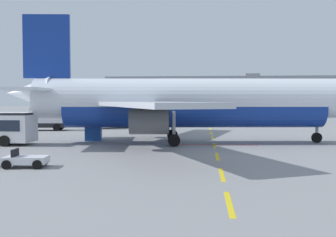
# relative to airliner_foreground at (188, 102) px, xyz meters

# --- Properties ---
(apron_paint_markings) EXTENTS (8.00, 97.00, 0.01)m
(apron_paint_markings) POSITION_rel_airliner_foreground_xyz_m (2.50, 14.63, -3.95)
(apron_paint_markings) COLOR yellow
(apron_paint_markings) RESTS_ON ground
(airliner_foreground) EXTENTS (34.82, 34.45, 12.20)m
(airliner_foreground) POSITION_rel_airliner_foreground_xyz_m (0.00, 0.00, 0.00)
(airliner_foreground) COLOR silver
(airliner_foreground) RESTS_ON ground
(airliner_mid_left) EXTENTS (25.50, 27.12, 10.13)m
(airliner_mid_left) POSITION_rel_airliner_foreground_xyz_m (-8.64, 68.70, -0.67)
(airliner_mid_left) COLOR silver
(airliner_mid_left) RESTS_ON ground
(airliner_far_right) EXTENTS (27.38, 27.13, 9.59)m
(airliner_far_right) POSITION_rel_airliner_foreground_xyz_m (21.26, 81.79, -0.84)
(airliner_far_right) COLOR silver
(airliner_far_right) RESTS_ON ground
(fuel_service_truck) EXTENTS (7.26, 3.39, 3.14)m
(fuel_service_truck) POSITION_rel_airliner_foreground_xyz_m (-20.14, 13.92, -2.30)
(fuel_service_truck) COLOR black
(fuel_service_truck) RESTS_ON ground
(ground_power_truck) EXTENTS (7.22, 5.72, 3.14)m
(ground_power_truck) POSITION_rel_airliner_foreground_xyz_m (-12.49, 18.79, -2.30)
(ground_power_truck) COLOR black
(ground_power_truck) RESTS_ON ground
(uld_cargo_container) EXTENTS (1.84, 1.81, 1.60)m
(uld_cargo_container) POSITION_rel_airliner_foreground_xyz_m (-9.75, 1.68, -3.15)
(uld_cargo_container) COLOR #194C9E
(uld_cargo_container) RESTS_ON ground
(terminal_satellite) EXTENTS (92.09, 25.25, 15.13)m
(terminal_satellite) POSITION_rel_airliner_foreground_xyz_m (8.15, 130.15, 2.83)
(terminal_satellite) COLOR gray
(terminal_satellite) RESTS_ON ground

